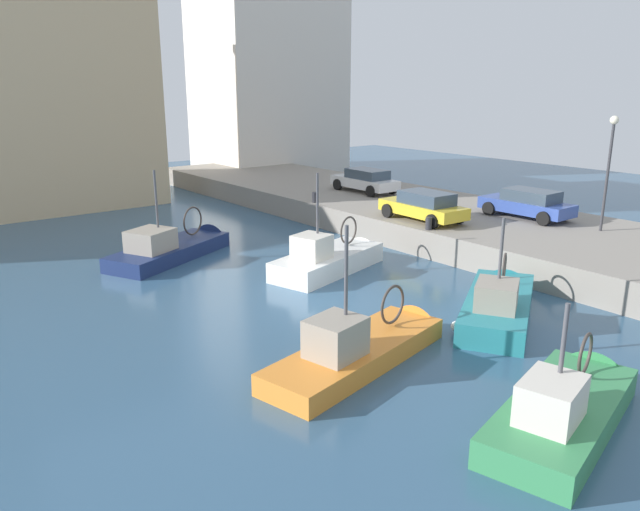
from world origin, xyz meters
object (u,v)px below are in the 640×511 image
(fishing_boat_teal, at_px, (498,312))
(parked_car_yellow, at_px, (424,206))
(fishing_boat_green, at_px, (566,416))
(parked_car_blue, at_px, (527,203))
(quay_streetlamp, at_px, (610,154))
(fishing_boat_navy, at_px, (175,253))
(fishing_boat_orange, at_px, (365,355))
(mooring_bollard_mid, at_px, (315,197))
(fishing_boat_white, at_px, (332,267))
(parked_car_white, at_px, (365,180))
(mooring_bollard_south, at_px, (429,223))

(fishing_boat_teal, xyz_separation_m, parked_car_yellow, (4.66, 7.58, 1.79))
(fishing_boat_green, relative_size, parked_car_blue, 1.48)
(quay_streetlamp, bearing_deg, fishing_boat_navy, 140.97)
(fishing_boat_orange, relative_size, fishing_boat_teal, 1.09)
(fishing_boat_teal, height_order, fishing_boat_navy, fishing_boat_navy)
(parked_car_blue, relative_size, mooring_bollard_mid, 7.81)
(fishing_boat_orange, bearing_deg, quay_streetlamp, 4.75)
(fishing_boat_white, distance_m, fishing_boat_green, 12.64)
(fishing_boat_white, height_order, mooring_bollard_mid, fishing_boat_white)
(parked_car_blue, bearing_deg, parked_car_white, 96.26)
(parked_car_blue, distance_m, mooring_bollard_south, 5.57)
(parked_car_yellow, bearing_deg, fishing_boat_orange, -144.66)
(fishing_boat_white, xyz_separation_m, fishing_boat_green, (-3.30, -12.20, -0.00))
(fishing_boat_navy, height_order, parked_car_yellow, fishing_boat_navy)
(fishing_boat_navy, distance_m, parked_car_blue, 16.30)
(fishing_boat_green, distance_m, fishing_boat_navy, 17.99)
(parked_car_yellow, distance_m, mooring_bollard_mid, 6.73)
(quay_streetlamp, bearing_deg, mooring_bollard_mid, 113.95)
(quay_streetlamp, bearing_deg, fishing_boat_white, 150.17)
(fishing_boat_green, xyz_separation_m, quay_streetlamp, (13.43, 6.39, 4.34))
(fishing_boat_green, height_order, parked_car_white, fishing_boat_green)
(fishing_boat_white, bearing_deg, parked_car_blue, -13.24)
(mooring_bollard_south, bearing_deg, fishing_boat_green, -124.99)
(parked_car_white, xyz_separation_m, quay_streetlamp, (1.34, -13.46, 2.57))
(fishing_boat_white, xyz_separation_m, fishing_boat_navy, (-4.15, 5.77, 0.03))
(fishing_boat_navy, bearing_deg, parked_car_yellow, -29.15)
(quay_streetlamp, bearing_deg, mooring_bollard_south, 140.13)
(mooring_bollard_mid, bearing_deg, parked_car_blue, -59.64)
(mooring_bollard_south, distance_m, quay_streetlamp, 7.94)
(fishing_boat_navy, distance_m, mooring_bollard_south, 11.10)
(fishing_boat_green, xyz_separation_m, fishing_boat_orange, (-1.38, 5.16, 0.02))
(fishing_boat_teal, bearing_deg, mooring_bollard_south, 60.75)
(fishing_boat_green, relative_size, fishing_boat_orange, 0.89)
(parked_car_white, bearing_deg, mooring_bollard_mid, -170.20)
(fishing_boat_teal, xyz_separation_m, mooring_bollard_south, (3.47, 6.19, 1.37))
(mooring_bollard_south, bearing_deg, parked_car_yellow, 49.38)
(fishing_boat_white, height_order, parked_car_blue, fishing_boat_white)
(fishing_boat_orange, distance_m, parked_car_blue, 15.41)
(fishing_boat_white, relative_size, fishing_boat_green, 1.00)
(fishing_boat_teal, relative_size, quay_streetlamp, 1.35)
(parked_car_yellow, distance_m, mooring_bollard_south, 1.87)
(parked_car_blue, relative_size, parked_car_yellow, 1.00)
(mooring_bollard_mid, relative_size, quay_streetlamp, 0.11)
(parked_car_yellow, distance_m, quay_streetlamp, 7.98)
(parked_car_blue, height_order, mooring_bollard_south, parked_car_blue)
(fishing_boat_navy, relative_size, parked_car_yellow, 1.62)
(fishing_boat_green, bearing_deg, fishing_boat_orange, 104.93)
(parked_car_white, bearing_deg, mooring_bollard_south, -116.26)
(parked_car_yellow, bearing_deg, fishing_boat_white, -177.03)
(fishing_boat_white, bearing_deg, quay_streetlamp, -29.83)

